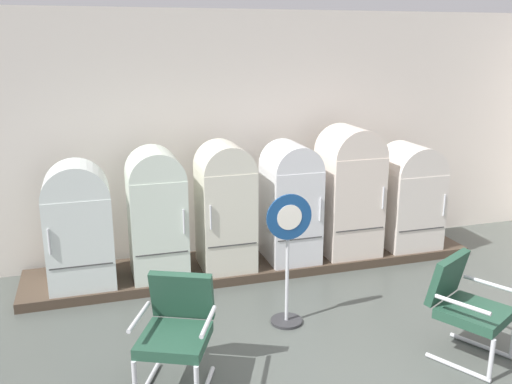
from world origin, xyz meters
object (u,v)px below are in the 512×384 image
at_px(refrigerator_3, 290,198).
at_px(armchair_left, 177,326).
at_px(refrigerator_5, 409,193).
at_px(sign_stand, 288,263).
at_px(refrigerator_0, 78,222).
at_px(refrigerator_4, 349,187).
at_px(refrigerator_1, 157,209).
at_px(refrigerator_2, 225,202).
at_px(armchair_right, 466,303).

xyz_separation_m(refrigerator_3, armchair_left, (-1.74, -2.04, -0.37)).
xyz_separation_m(refrigerator_5, sign_stand, (-2.19, -1.37, -0.16)).
distance_m(refrigerator_0, refrigerator_4, 3.27).
xyz_separation_m(refrigerator_3, refrigerator_5, (1.66, -0.01, -0.07)).
bearing_deg(refrigerator_1, armchair_left, -93.01).
distance_m(refrigerator_3, armchair_left, 2.71).
height_order(refrigerator_0, refrigerator_2, refrigerator_2).
relative_size(refrigerator_3, refrigerator_5, 1.08).
height_order(refrigerator_4, armchair_left, refrigerator_4).
bearing_deg(refrigerator_5, refrigerator_4, 179.59).
relative_size(refrigerator_0, armchair_left, 1.52).
distance_m(refrigerator_2, refrigerator_4, 1.61).
height_order(refrigerator_1, sign_stand, refrigerator_1).
xyz_separation_m(refrigerator_1, armchair_right, (2.41, -2.36, -0.38)).
distance_m(refrigerator_5, sign_stand, 2.59).
bearing_deg(armchair_left, refrigerator_4, 39.06).
xyz_separation_m(refrigerator_0, sign_stand, (1.95, -1.32, -0.18)).
bearing_deg(sign_stand, refrigerator_1, 128.85).
relative_size(refrigerator_0, refrigerator_1, 0.94).
relative_size(refrigerator_0, refrigerator_5, 1.03).
height_order(refrigerator_0, refrigerator_4, refrigerator_4).
bearing_deg(armchair_right, armchair_left, 172.59).
bearing_deg(refrigerator_4, refrigerator_5, -0.41).
height_order(refrigerator_2, refrigerator_5, refrigerator_2).
distance_m(refrigerator_3, armchair_right, 2.52).
relative_size(refrigerator_2, armchair_right, 1.65).
bearing_deg(armchair_left, refrigerator_5, 30.99).
distance_m(refrigerator_4, armchair_right, 2.42).
bearing_deg(refrigerator_1, sign_stand, -51.15).
bearing_deg(refrigerator_2, refrigerator_3, 1.07).
distance_m(refrigerator_2, armchair_right, 2.88).
distance_m(refrigerator_0, armchair_right, 4.02).
bearing_deg(refrigerator_3, refrigerator_5, -0.19).
xyz_separation_m(refrigerator_1, refrigerator_2, (0.80, -0.01, 0.02)).
bearing_deg(refrigerator_5, armchair_left, -149.01).
bearing_deg(refrigerator_1, armchair_right, -44.46).
bearing_deg(refrigerator_4, refrigerator_0, -179.10).
bearing_deg(refrigerator_5, refrigerator_1, -179.92).
bearing_deg(refrigerator_5, refrigerator_0, -179.38).
xyz_separation_m(refrigerator_2, refrigerator_4, (1.61, 0.02, 0.06)).
relative_size(refrigerator_5, sign_stand, 1.00).
height_order(refrigerator_1, refrigerator_5, refrigerator_1).
relative_size(refrigerator_2, sign_stand, 1.11).
bearing_deg(refrigerator_0, sign_stand, -34.09).
bearing_deg(armchair_left, armchair_right, -7.41).
height_order(refrigerator_5, sign_stand, refrigerator_5).
relative_size(refrigerator_3, armchair_right, 1.59).
distance_m(refrigerator_0, refrigerator_2, 1.66).
xyz_separation_m(refrigerator_5, armchair_right, (-0.88, -2.37, -0.30)).
bearing_deg(refrigerator_4, armchair_right, -90.17).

